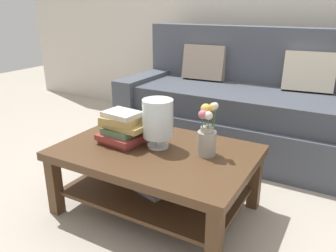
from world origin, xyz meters
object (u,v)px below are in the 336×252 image
object	(u,v)px
book_stack_main	(123,128)
flower_pitcher	(207,134)
couch	(248,110)
coffee_table	(156,166)
glass_hurricane_vase	(158,120)

from	to	relation	value
book_stack_main	flower_pitcher	size ratio (longest dim) A/B	0.99
couch	coffee_table	distance (m)	1.26
coffee_table	flower_pitcher	distance (m)	0.39
couch	book_stack_main	size ratio (longest dim) A/B	7.05
glass_hurricane_vase	flower_pitcher	xyz separation A→B (m)	(0.30, 0.04, -0.05)
couch	glass_hurricane_vase	xyz separation A→B (m)	(-0.20, -1.21, 0.23)
coffee_table	book_stack_main	world-z (taller)	book_stack_main
couch	book_stack_main	distance (m)	1.34
couch	flower_pitcher	bearing A→B (deg)	-84.87
book_stack_main	glass_hurricane_vase	bearing A→B (deg)	13.14
book_stack_main	flower_pitcher	xyz separation A→B (m)	(0.53, 0.09, 0.03)
couch	flower_pitcher	distance (m)	1.19
coffee_table	glass_hurricane_vase	bearing A→B (deg)	96.42
coffee_table	flower_pitcher	xyz separation A→B (m)	(0.30, 0.08, 0.24)
glass_hurricane_vase	flower_pitcher	distance (m)	0.31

